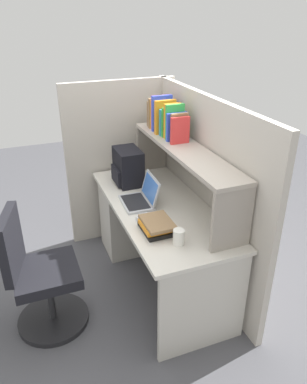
{
  "coord_description": "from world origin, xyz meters",
  "views": [
    {
      "loc": [
        2.38,
        -0.97,
        2.13
      ],
      "look_at": [
        0.0,
        -0.05,
        0.85
      ],
      "focal_mm": 34.95,
      "sensor_mm": 36.0,
      "label": 1
    }
  ],
  "objects": [
    {
      "name": "computer_mouse",
      "position": [
        0.17,
        -0.19,
        0.75
      ],
      "size": [
        0.09,
        0.12,
        0.03
      ],
      "primitive_type": "cube",
      "rotation": [
        0.0,
        0.0,
        0.36
      ],
      "color": "silver",
      "rests_on": "desk"
    },
    {
      "name": "desk_book_stack",
      "position": [
        0.35,
        -0.17,
        0.77
      ],
      "size": [
        0.26,
        0.2,
        0.09
      ],
      "color": "black",
      "rests_on": "desk"
    },
    {
      "name": "laptop",
      "position": [
        -0.08,
        -0.12,
        0.78
      ],
      "size": [
        0.32,
        0.27,
        0.22
      ],
      "color": "#B7BABF",
      "rests_on": "desk"
    },
    {
      "name": "office_chair",
      "position": [
        0.15,
        -0.97,
        0.39
      ],
      "size": [
        0.52,
        0.53,
        0.93
      ],
      "rotation": [
        0.0,
        0.0,
        2.9
      ],
      "color": "black",
      "rests_on": "ground_plane"
    },
    {
      "name": "cubicle_partition_left",
      "position": [
        -0.85,
        -0.05,
        0.78
      ],
      "size": [
        0.05,
        1.06,
        1.55
      ],
      "primitive_type": "cube",
      "color": "#BCB5A8",
      "rests_on": "ground_plane"
    },
    {
      "name": "desk",
      "position": [
        -0.39,
        0.0,
        0.4
      ],
      "size": [
        1.6,
        0.7,
        0.73
      ],
      "color": "beige",
      "rests_on": "ground_plane"
    },
    {
      "name": "ground_plane",
      "position": [
        0.0,
        0.0,
        0.0
      ],
      "size": [
        8.0,
        8.0,
        0.0
      ],
      "primitive_type": "plane",
      "color": "#4C4C51"
    },
    {
      "name": "reference_books_on_shelf",
      "position": [
        -0.36,
        0.2,
        1.3
      ],
      "size": [
        0.54,
        0.19,
        0.29
      ],
      "color": "olive",
      "rests_on": "overhead_hutch"
    },
    {
      "name": "backpack",
      "position": [
        -0.48,
        -0.11,
        0.88
      ],
      "size": [
        0.3,
        0.23,
        0.31
      ],
      "color": "black",
      "rests_on": "desk"
    },
    {
      "name": "overhead_hutch",
      "position": [
        0.0,
        0.2,
        1.08
      ],
      "size": [
        1.44,
        0.28,
        0.45
      ],
      "color": "gray",
      "rests_on": "desk"
    },
    {
      "name": "cubicle_partition_rear",
      "position": [
        0.0,
        0.38,
        0.78
      ],
      "size": [
        1.84,
        0.05,
        1.55
      ],
      "primitive_type": "cube",
      "color": "#BCB5A8",
      "rests_on": "ground_plane"
    },
    {
      "name": "paper_cup",
      "position": [
        0.54,
        -0.09,
        0.78
      ],
      "size": [
        0.08,
        0.08,
        0.11
      ],
      "primitive_type": "cylinder",
      "color": "white",
      "rests_on": "desk"
    }
  ]
}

